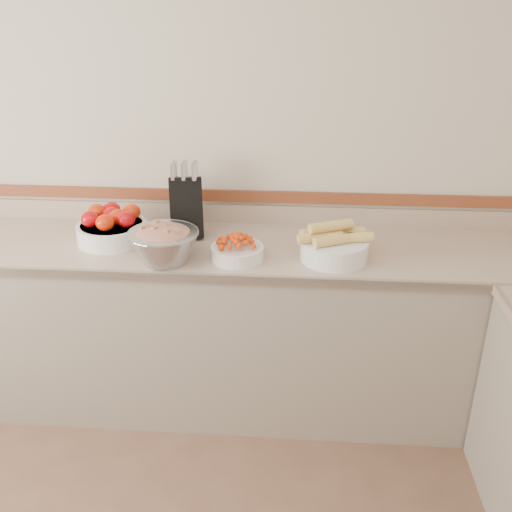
# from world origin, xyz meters

# --- Properties ---
(back_wall) EXTENTS (4.00, 0.00, 4.00)m
(back_wall) POSITION_xyz_m (0.00, 2.00, 1.30)
(back_wall) COLOR beige
(back_wall) RESTS_ON ground_plane
(counter_back) EXTENTS (4.00, 0.65, 1.08)m
(counter_back) POSITION_xyz_m (0.00, 1.68, 0.45)
(counter_back) COLOR tan
(counter_back) RESTS_ON ground_plane
(knife_block) EXTENTS (0.19, 0.22, 0.39)m
(knife_block) POSITION_xyz_m (-0.03, 1.80, 1.06)
(knife_block) COLOR black
(knife_block) RESTS_ON counter_back
(tomato_bowl) EXTENTS (0.34, 0.34, 0.17)m
(tomato_bowl) POSITION_xyz_m (-0.38, 1.70, 0.97)
(tomato_bowl) COLOR white
(tomato_bowl) RESTS_ON counter_back
(cherry_tomato_bowl) EXTENTS (0.24, 0.24, 0.13)m
(cherry_tomato_bowl) POSITION_xyz_m (0.25, 1.53, 0.95)
(cherry_tomato_bowl) COLOR white
(cherry_tomato_bowl) RESTS_ON counter_back
(corn_bowl) EXTENTS (0.35, 0.31, 0.19)m
(corn_bowl) POSITION_xyz_m (0.69, 1.56, 0.97)
(corn_bowl) COLOR white
(corn_bowl) RESTS_ON counter_back
(rhubarb_bowl) EXTENTS (0.32, 0.32, 0.18)m
(rhubarb_bowl) POSITION_xyz_m (-0.07, 1.47, 0.99)
(rhubarb_bowl) COLOR #B2B2BA
(rhubarb_bowl) RESTS_ON counter_back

